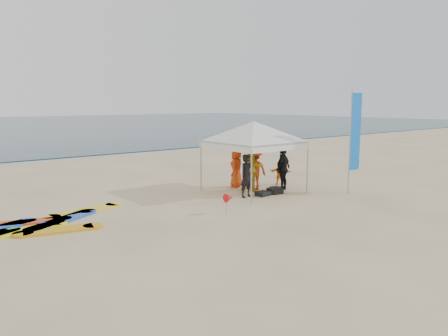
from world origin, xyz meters
TOP-DOWN VIEW (x-y plane):
  - ground at (0.00, 0.00)m, footprint 120.00×120.00m
  - shoreline_foam at (0.00, 18.20)m, footprint 160.00×1.20m
  - person_black_a at (2.00, 2.71)m, footprint 0.60×0.42m
  - person_yellow at (2.75, 3.21)m, footprint 1.04×0.88m
  - person_orange_a at (3.17, 3.54)m, footprint 1.14×0.77m
  - person_black_b at (4.02, 2.82)m, footprint 1.06×0.66m
  - person_orange_b at (2.94, 4.38)m, footprint 0.93×0.86m
  - person_seated at (4.76, 3.67)m, footprint 0.77×0.95m
  - canopy_tent at (2.93, 3.35)m, footprint 4.12×4.12m
  - feather_flag at (5.67, 0.73)m, footprint 0.65×0.04m
  - marker_pennant at (0.00, 1.31)m, footprint 0.28×0.28m
  - gear_pile at (3.13, 2.52)m, footprint 1.33×0.63m
  - surfboard_spread at (-5.21, 3.59)m, footprint 5.30×2.54m

SIDE VIEW (x-z plane):
  - ground at x=0.00m, z-range 0.00..0.00m
  - shoreline_foam at x=0.00m, z-range 0.00..0.01m
  - surfboard_spread at x=-5.21m, z-range 0.00..0.07m
  - gear_pile at x=3.13m, z-range -0.01..0.21m
  - marker_pennant at x=0.00m, z-range 0.18..0.81m
  - person_seated at x=4.76m, z-range 0.00..1.01m
  - person_black_a at x=2.00m, z-range 0.00..1.57m
  - person_orange_b at x=2.94m, z-range 0.00..1.60m
  - person_orange_a at x=3.17m, z-range 0.00..1.63m
  - person_black_b at x=4.02m, z-range 0.00..1.69m
  - person_yellow at x=2.75m, z-range 0.00..1.90m
  - feather_flag at x=5.67m, z-range 0.35..4.24m
  - canopy_tent at x=2.93m, z-range 1.15..4.26m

